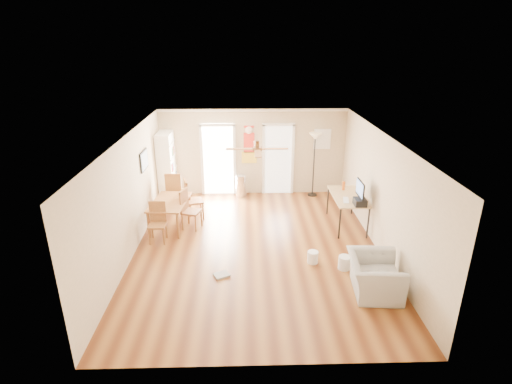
{
  "coord_description": "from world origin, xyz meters",
  "views": [
    {
      "loc": [
        -0.25,
        -8.02,
        4.51
      ],
      "look_at": [
        0.0,
        0.6,
        1.15
      ],
      "focal_mm": 27.9,
      "sensor_mm": 36.0,
      "label": 1
    }
  ],
  "objects_px": {
    "dining_table": "(170,214)",
    "dining_chair_near": "(157,223)",
    "bookshelf": "(167,166)",
    "dining_chair_far": "(175,190)",
    "printer": "(360,202)",
    "armchair": "(374,276)",
    "dining_chair_right_b": "(191,210)",
    "dining_chair_right_a": "(194,199)",
    "wastebasket_a": "(313,257)",
    "computer_desk": "(347,211)",
    "trash_can": "(241,186)",
    "wastebasket_b": "(344,263)",
    "torchiere_lamp": "(314,165)"
  },
  "relations": [
    {
      "from": "dining_chair_far",
      "to": "wastebasket_b",
      "type": "height_order",
      "value": "dining_chair_far"
    },
    {
      "from": "trash_can",
      "to": "dining_chair_far",
      "type": "bearing_deg",
      "value": -156.34
    },
    {
      "from": "printer",
      "to": "armchair",
      "type": "height_order",
      "value": "printer"
    },
    {
      "from": "dining_chair_right_b",
      "to": "wastebasket_a",
      "type": "distance_m",
      "value": 3.31
    },
    {
      "from": "computer_desk",
      "to": "printer",
      "type": "xyz_separation_m",
      "value": [
        0.13,
        -0.6,
        0.49
      ]
    },
    {
      "from": "dining_chair_right_b",
      "to": "torchiere_lamp",
      "type": "distance_m",
      "value": 4.05
    },
    {
      "from": "dining_chair_right_a",
      "to": "trash_can",
      "type": "bearing_deg",
      "value": -54.55
    },
    {
      "from": "dining_chair_right_a",
      "to": "armchair",
      "type": "xyz_separation_m",
      "value": [
        3.75,
        -3.45,
        -0.18
      ]
    },
    {
      "from": "trash_can",
      "to": "computer_desk",
      "type": "height_order",
      "value": "computer_desk"
    },
    {
      "from": "dining_chair_right_a",
      "to": "armchair",
      "type": "height_order",
      "value": "dining_chair_right_a"
    },
    {
      "from": "bookshelf",
      "to": "dining_chair_far",
      "type": "height_order",
      "value": "bookshelf"
    },
    {
      "from": "dining_chair_far",
      "to": "printer",
      "type": "relative_size",
      "value": 3.36
    },
    {
      "from": "dining_chair_right_a",
      "to": "armchair",
      "type": "bearing_deg",
      "value": -147.96
    },
    {
      "from": "wastebasket_a",
      "to": "dining_chair_right_a",
      "type": "bearing_deg",
      "value": 139.4
    },
    {
      "from": "bookshelf",
      "to": "printer",
      "type": "xyz_separation_m",
      "value": [
        4.98,
        -2.56,
        -0.11
      ]
    },
    {
      "from": "dining_table",
      "to": "dining_chair_near",
      "type": "relative_size",
      "value": 1.45
    },
    {
      "from": "dining_chair_near",
      "to": "trash_can",
      "type": "relative_size",
      "value": 1.42
    },
    {
      "from": "bookshelf",
      "to": "dining_chair_far",
      "type": "relative_size",
      "value": 1.89
    },
    {
      "from": "dining_chair_right_a",
      "to": "dining_chair_near",
      "type": "relative_size",
      "value": 1.12
    },
    {
      "from": "computer_desk",
      "to": "dining_chair_right_a",
      "type": "bearing_deg",
      "value": 171.51
    },
    {
      "from": "dining_chair_right_b",
      "to": "printer",
      "type": "distance_m",
      "value": 4.11
    },
    {
      "from": "bookshelf",
      "to": "wastebasket_b",
      "type": "height_order",
      "value": "bookshelf"
    },
    {
      "from": "dining_chair_right_b",
      "to": "printer",
      "type": "relative_size",
      "value": 3.18
    },
    {
      "from": "wastebasket_a",
      "to": "dining_chair_right_b",
      "type": "bearing_deg",
      "value": 147.72
    },
    {
      "from": "torchiere_lamp",
      "to": "wastebasket_a",
      "type": "xyz_separation_m",
      "value": [
        -0.62,
        -3.91,
        -0.83
      ]
    },
    {
      "from": "bookshelf",
      "to": "dining_chair_far",
      "type": "distance_m",
      "value": 0.89
    },
    {
      "from": "dining_chair_right_b",
      "to": "dining_chair_near",
      "type": "distance_m",
      "value": 1.0
    },
    {
      "from": "dining_chair_right_a",
      "to": "computer_desk",
      "type": "distance_m",
      "value": 3.97
    },
    {
      "from": "dining_table",
      "to": "wastebasket_a",
      "type": "relative_size",
      "value": 5.22
    },
    {
      "from": "torchiere_lamp",
      "to": "computer_desk",
      "type": "xyz_separation_m",
      "value": [
        0.52,
        -2.11,
        -0.56
      ]
    },
    {
      "from": "trash_can",
      "to": "wastebasket_b",
      "type": "relative_size",
      "value": 2.31
    },
    {
      "from": "dining_chair_right_b",
      "to": "wastebasket_a",
      "type": "height_order",
      "value": "dining_chair_right_b"
    },
    {
      "from": "bookshelf",
      "to": "trash_can",
      "type": "relative_size",
      "value": 3.01
    },
    {
      "from": "dining_chair_right_a",
      "to": "wastebasket_a",
      "type": "relative_size",
      "value": 4.04
    },
    {
      "from": "dining_chair_right_a",
      "to": "wastebasket_a",
      "type": "height_order",
      "value": "dining_chair_right_a"
    },
    {
      "from": "trash_can",
      "to": "armchair",
      "type": "height_order",
      "value": "armchair"
    },
    {
      "from": "dining_chair_near",
      "to": "armchair",
      "type": "xyz_separation_m",
      "value": [
        4.47,
        -2.13,
        -0.13
      ]
    },
    {
      "from": "dining_chair_right_b",
      "to": "armchair",
      "type": "relative_size",
      "value": 0.93
    },
    {
      "from": "dining_chair_far",
      "to": "armchair",
      "type": "bearing_deg",
      "value": 136.82
    },
    {
      "from": "dining_chair_right_b",
      "to": "computer_desk",
      "type": "distance_m",
      "value": 3.92
    },
    {
      "from": "dining_table",
      "to": "dining_chair_right_a",
      "type": "bearing_deg",
      "value": 43.48
    },
    {
      "from": "printer",
      "to": "armchair",
      "type": "bearing_deg",
      "value": -97.42
    },
    {
      "from": "wastebasket_b",
      "to": "armchair",
      "type": "relative_size",
      "value": 0.27
    },
    {
      "from": "trash_can",
      "to": "wastebasket_b",
      "type": "bearing_deg",
      "value": -62.17
    },
    {
      "from": "dining_chair_right_b",
      "to": "printer",
      "type": "bearing_deg",
      "value": -79.83
    },
    {
      "from": "bookshelf",
      "to": "dining_chair_near",
      "type": "bearing_deg",
      "value": -103.82
    },
    {
      "from": "dining_chair_near",
      "to": "wastebasket_a",
      "type": "height_order",
      "value": "dining_chair_near"
    },
    {
      "from": "dining_table",
      "to": "armchair",
      "type": "distance_m",
      "value": 5.21
    },
    {
      "from": "dining_table",
      "to": "printer",
      "type": "xyz_separation_m",
      "value": [
        4.6,
        -0.66,
        0.55
      ]
    },
    {
      "from": "dining_chair_near",
      "to": "computer_desk",
      "type": "bearing_deg",
      "value": 9.65
    }
  ]
}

